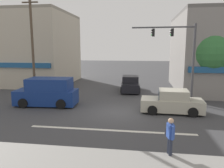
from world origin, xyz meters
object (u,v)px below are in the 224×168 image
Objects in this scene: sedan_parked_curbside at (172,102)px; utility_pole_far_right at (210,55)px; street_tree at (209,53)px; pedestrian_foreground_with_bag at (170,135)px; van_waiting_far at (48,93)px; traffic_light_mast at (181,50)px; sedan_crossing_rightbound at (130,84)px; utility_pole_near_left at (33,47)px.

utility_pole_far_right is at bearing 59.52° from sedan_parked_curbside.
street_tree is 12.85m from pedestrian_foreground_with_bag.
utility_pole_far_right reaches higher than van_waiting_far.
street_tree is 0.82× the size of utility_pole_far_right.
traffic_light_mast is 1.32× the size of van_waiting_far.
street_tree reaches higher than van_waiting_far.
traffic_light_mast is at bearing -45.14° from sedan_crossing_rightbound.
traffic_light_mast is (-2.78, -2.36, 0.28)m from street_tree.
traffic_light_mast is 3.71× the size of pedestrian_foreground_with_bag.
sedan_crossing_rightbound is (8.31, 3.84, -3.72)m from utility_pole_near_left.
traffic_light_mast is at bearing -127.25° from utility_pole_far_right.
traffic_light_mast is 10.00m from pedestrian_foreground_with_bag.
utility_pole_near_left reaches higher than pedestrian_foreground_with_bag.
utility_pole_near_left is at bearing -172.38° from street_tree.
utility_pole_near_left is 14.80m from pedestrian_foreground_with_bag.
utility_pole_far_right is 1.70× the size of sedan_crossing_rightbound.
street_tree is 13.96m from van_waiting_far.
sedan_crossing_rightbound is 13.67m from pedestrian_foreground_with_bag.
traffic_light_mast is at bearing 72.80° from sedan_parked_curbside.
sedan_parked_curbside is (-4.43, -7.52, -3.02)m from utility_pole_far_right.
traffic_light_mast reaches higher than street_tree.
utility_pole_near_left is 12.56m from sedan_parked_curbside.
pedestrian_foreground_with_bag is at bearing -97.71° from sedan_parked_curbside.
street_tree reaches higher than sedan_parked_curbside.
sedan_crossing_rightbound is 2.52× the size of pedestrian_foreground_with_bag.
utility_pole_far_right is 15.52m from van_waiting_far.
street_tree is 0.69× the size of utility_pole_near_left.
van_waiting_far is at bearing -167.13° from traffic_light_mast.
van_waiting_far is 9.20m from sedan_parked_curbside.
van_waiting_far is at bearing -132.53° from sedan_crossing_rightbound.
pedestrian_foreground_with_bag is at bearing -111.24° from street_tree.
street_tree is 7.82m from sedan_crossing_rightbound.
sedan_crossing_rightbound is (-4.14, 4.16, -3.46)m from traffic_light_mast.
utility_pole_near_left is 12.46m from traffic_light_mast.
street_tree is at bearing -14.61° from sedan_crossing_rightbound.
utility_pole_far_right is 9.23m from sedan_parked_curbside.
sedan_crossing_rightbound is (-7.68, -0.49, -3.02)m from utility_pole_far_right.
sedan_crossing_rightbound is 7.74m from sedan_parked_curbside.
van_waiting_far is (-12.84, -4.66, -2.89)m from street_tree.
utility_pole_far_right is 1.72× the size of sedan_parked_curbside.
sedan_crossing_rightbound and sedan_parked_curbside have the same top height.
van_waiting_far is at bearing -47.67° from utility_pole_near_left.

